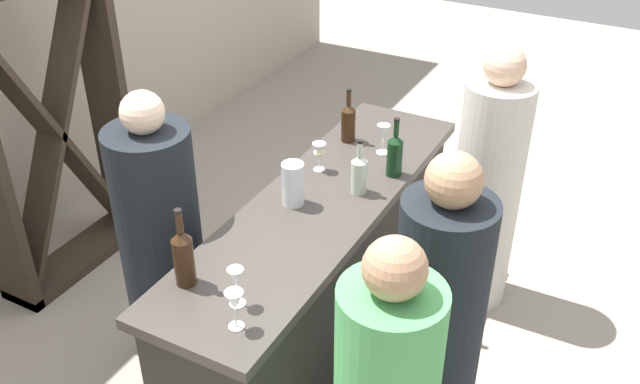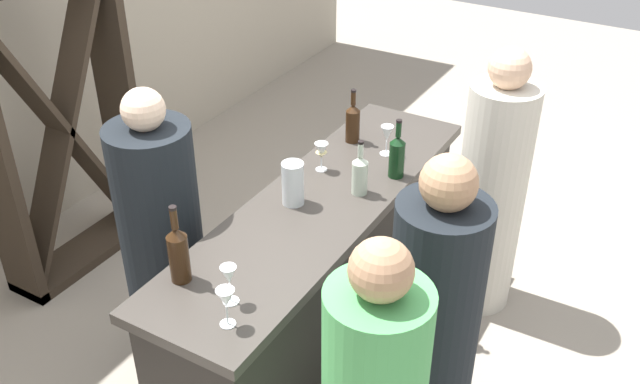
# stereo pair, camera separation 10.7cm
# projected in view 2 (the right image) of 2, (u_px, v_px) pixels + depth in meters

# --- Properties ---
(ground_plane) EXTENTS (12.00, 12.00, 0.00)m
(ground_plane) POSITION_uv_depth(u_px,v_px,m) (320.00, 345.00, 3.78)
(ground_plane) COLOR #9E9384
(bar_counter) EXTENTS (2.12, 0.57, 0.91)m
(bar_counter) POSITION_uv_depth(u_px,v_px,m) (320.00, 277.00, 3.54)
(bar_counter) COLOR #2A2723
(bar_counter) RESTS_ON ground
(wine_rack) EXTENTS (0.95, 0.28, 1.75)m
(wine_rack) POSITION_uv_depth(u_px,v_px,m) (61.00, 129.00, 3.99)
(wine_rack) COLOR #33281E
(wine_rack) RESTS_ON ground
(wine_bottle_leftmost_amber_brown) EXTENTS (0.08, 0.08, 0.34)m
(wine_bottle_leftmost_amber_brown) POSITION_uv_depth(u_px,v_px,m) (178.00, 253.00, 2.75)
(wine_bottle_leftmost_amber_brown) COLOR #331E0F
(wine_bottle_leftmost_amber_brown) RESTS_ON bar_counter
(wine_bottle_second_left_clear_pale) EXTENTS (0.08, 0.08, 0.27)m
(wine_bottle_second_left_clear_pale) POSITION_uv_depth(u_px,v_px,m) (360.00, 174.00, 3.31)
(wine_bottle_second_left_clear_pale) COLOR #B7C6B2
(wine_bottle_second_left_clear_pale) RESTS_ON bar_counter
(wine_bottle_center_dark_green) EXTENTS (0.08, 0.08, 0.30)m
(wine_bottle_center_dark_green) POSITION_uv_depth(u_px,v_px,m) (397.00, 155.00, 3.43)
(wine_bottle_center_dark_green) COLOR black
(wine_bottle_center_dark_green) RESTS_ON bar_counter
(wine_bottle_second_right_amber_brown) EXTENTS (0.08, 0.08, 0.29)m
(wine_bottle_second_right_amber_brown) POSITION_uv_depth(u_px,v_px,m) (353.00, 122.00, 3.74)
(wine_bottle_second_right_amber_brown) COLOR #331E0F
(wine_bottle_second_right_amber_brown) RESTS_ON bar_counter
(wine_glass_near_left) EXTENTS (0.07, 0.07, 0.16)m
(wine_glass_near_left) POSITION_uv_depth(u_px,v_px,m) (226.00, 299.00, 2.54)
(wine_glass_near_left) COLOR white
(wine_glass_near_left) RESTS_ON bar_counter
(wine_glass_near_center) EXTENTS (0.07, 0.07, 0.16)m
(wine_glass_near_center) POSITION_uv_depth(u_px,v_px,m) (387.00, 135.00, 3.62)
(wine_glass_near_center) COLOR white
(wine_glass_near_center) RESTS_ON bar_counter
(wine_glass_near_right) EXTENTS (0.06, 0.06, 0.16)m
(wine_glass_near_right) POSITION_uv_depth(u_px,v_px,m) (229.00, 277.00, 2.65)
(wine_glass_near_right) COLOR white
(wine_glass_near_right) RESTS_ON bar_counter
(wine_glass_far_left) EXTENTS (0.07, 0.07, 0.15)m
(wine_glass_far_left) POSITION_uv_depth(u_px,v_px,m) (321.00, 152.00, 3.49)
(wine_glass_far_left) COLOR white
(wine_glass_far_left) RESTS_ON bar_counter
(water_pitcher) EXTENTS (0.10, 0.10, 0.21)m
(water_pitcher) POSITION_uv_depth(u_px,v_px,m) (293.00, 183.00, 3.24)
(water_pitcher) COLOR silver
(water_pitcher) RESTS_ON bar_counter
(person_left_guest) EXTENTS (0.46, 0.46, 1.47)m
(person_left_guest) POSITION_uv_depth(u_px,v_px,m) (433.00, 326.00, 2.94)
(person_left_guest) COLOR black
(person_left_guest) RESTS_ON ground
(person_center_guest) EXTENTS (0.45, 0.45, 1.50)m
(person_center_guest) POSITION_uv_depth(u_px,v_px,m) (491.00, 195.00, 3.76)
(person_center_guest) COLOR beige
(person_center_guest) RESTS_ON ground
(person_server_behind) EXTENTS (0.45, 0.45, 1.49)m
(person_server_behind) POSITION_uv_depth(u_px,v_px,m) (163.00, 247.00, 3.38)
(person_server_behind) COLOR black
(person_server_behind) RESTS_ON ground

